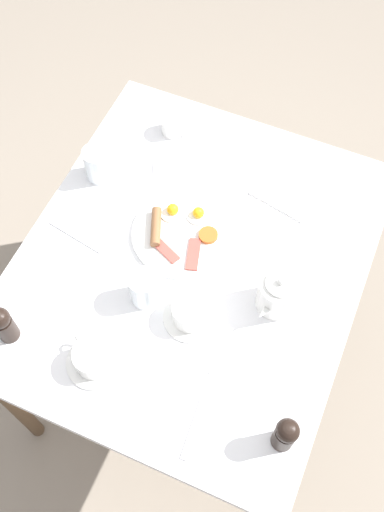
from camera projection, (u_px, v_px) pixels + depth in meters
ground_plane at (192, 355)px, 2.19m from camera, size 8.00×8.00×0.00m
table at (192, 273)px, 1.62m from camera, size 0.86×1.02×0.73m
breakfast_plate at (181, 232)px, 1.58m from camera, size 0.27×0.27×0.04m
teapot_near at (278, 293)px, 1.45m from camera, size 0.10×0.19×0.13m
teacup_with_saucer_left at (93, 358)px, 1.39m from camera, size 0.14×0.14×0.06m
teacup_with_saucer_right at (191, 313)px, 1.45m from camera, size 0.14×0.14×0.06m
water_glass_tall at (144, 288)px, 1.46m from camera, size 0.07×0.07×0.10m
water_glass_short at (97, 164)px, 1.64m from camera, size 0.07×0.07×0.10m
creamer_jug at (173, 125)px, 1.74m from camera, size 0.09×0.06×0.06m
pepper_grinder at (3, 324)px, 1.40m from camera, size 0.05×0.05×0.12m
salt_grinder at (285, 434)px, 1.27m from camera, size 0.05×0.05×0.12m
napkin_folded at (285, 195)px, 1.65m from camera, size 0.19×0.14×0.01m
fork_by_plate at (76, 236)px, 1.59m from camera, size 0.17×0.04×0.00m
knife_by_plate at (199, 412)px, 1.36m from camera, size 0.03×0.22×0.00m
spoon_for_tea at (155, 166)px, 1.70m from camera, size 0.08×0.13×0.00m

